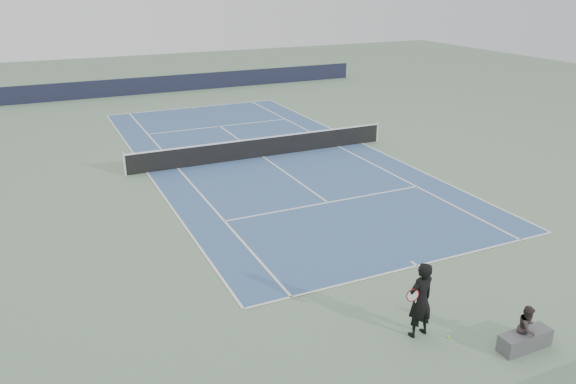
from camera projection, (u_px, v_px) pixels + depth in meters
name	position (u px, v px, depth m)	size (l,w,h in m)	color
ground	(263.00, 157.00, 26.63)	(80.00, 80.00, 0.00)	slate
court_surface	(263.00, 157.00, 26.63)	(10.97, 23.77, 0.01)	#3A5B8B
tennis_net	(263.00, 147.00, 26.45)	(12.90, 0.10, 1.07)	silver
windscreen_far	(170.00, 84.00, 41.56)	(30.00, 0.25, 1.20)	black
tennis_player	(420.00, 300.00, 13.06)	(0.84, 0.59, 1.91)	black
tennis_ball	(448.00, 336.00, 13.27)	(0.06, 0.06, 0.06)	#C0E32E
spectator_bench	(526.00, 334.00, 12.77)	(1.38, 0.88, 1.13)	#4F4F53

